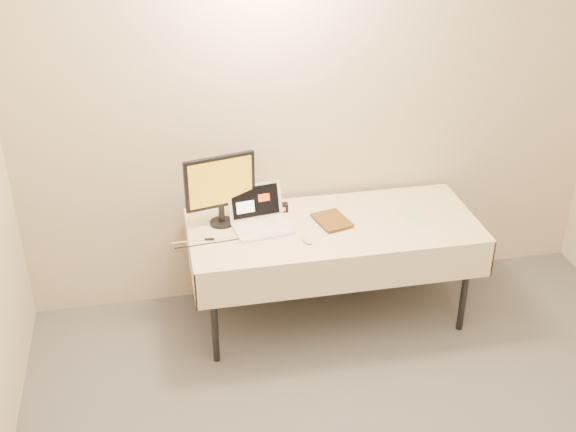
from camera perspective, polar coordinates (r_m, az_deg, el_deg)
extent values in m
cube|color=beige|center=(4.77, 2.48, 8.44)|extent=(4.00, 0.10, 2.70)
cylinder|color=black|center=(4.49, -5.85, -7.86)|extent=(0.04, 0.04, 0.69)
cylinder|color=black|center=(4.86, 13.81, -5.40)|extent=(0.04, 0.04, 0.69)
cylinder|color=black|center=(4.97, -6.58, -3.84)|extent=(0.04, 0.04, 0.69)
cylinder|color=black|center=(5.31, 11.29, -1.91)|extent=(0.04, 0.04, 0.69)
cube|color=gray|center=(4.65, 3.62, -0.94)|extent=(1.80, 0.75, 0.04)
cube|color=beige|center=(4.63, 3.63, -0.68)|extent=(1.86, 0.81, 0.01)
cube|color=beige|center=(4.37, 4.90, -4.71)|extent=(1.86, 0.01, 0.25)
cube|color=beige|center=(5.04, 2.45, 0.26)|extent=(1.86, 0.01, 0.25)
cube|color=beige|center=(4.58, -7.73, -3.21)|extent=(0.01, 0.81, 0.25)
cube|color=beige|center=(4.99, 13.92, -0.92)|extent=(0.01, 0.81, 0.25)
cube|color=white|center=(4.55, -2.01, -1.01)|extent=(0.39, 0.30, 0.02)
cube|color=white|center=(4.63, -2.62, 1.18)|extent=(0.36, 0.13, 0.22)
cube|color=black|center=(4.63, -2.62, 1.18)|extent=(0.32, 0.10, 0.19)
cylinder|color=black|center=(4.65, -5.23, -0.51)|extent=(0.19, 0.19, 0.01)
cube|color=black|center=(4.62, -5.27, 0.18)|extent=(0.04, 0.03, 0.11)
cube|color=black|center=(4.51, -5.40, 2.72)|extent=(0.45, 0.13, 0.34)
cube|color=gold|center=(4.51, -5.40, 2.72)|extent=(0.40, 0.09, 0.30)
imported|color=#8F591A|center=(4.55, 2.49, 0.64)|extent=(0.19, 0.07, 0.25)
cube|color=black|center=(4.76, -0.78, 0.68)|extent=(0.14, 0.07, 0.05)
cube|color=#FF400C|center=(4.74, -0.76, 0.52)|extent=(0.09, 0.01, 0.02)
ellipsoid|color=#BBBBBD|center=(4.43, 1.50, -1.95)|extent=(0.08, 0.10, 0.02)
cube|color=#B2D7AB|center=(4.77, 9.82, -0.10)|extent=(0.18, 0.28, 0.00)
cube|color=black|center=(4.48, -6.23, -1.84)|extent=(0.06, 0.03, 0.01)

